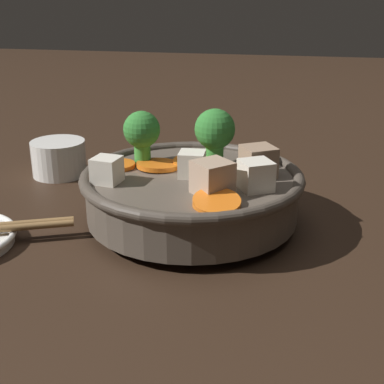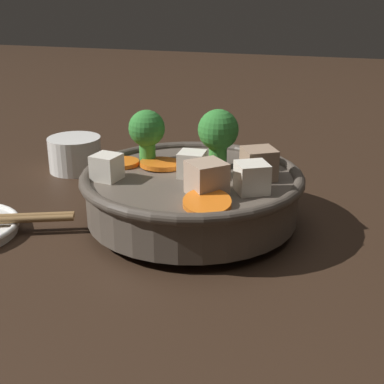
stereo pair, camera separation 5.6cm
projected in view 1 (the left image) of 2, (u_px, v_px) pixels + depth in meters
name	position (u px, v px, depth m)	size (l,w,h in m)	color
ground_plane	(192.00, 223.00, 0.58)	(3.00, 3.00, 0.00)	black
stirfry_bowl	(192.00, 188.00, 0.56)	(0.23, 0.23, 0.12)	#51473D
tea_cup	(59.00, 158.00, 0.72)	(0.07, 0.07, 0.05)	white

